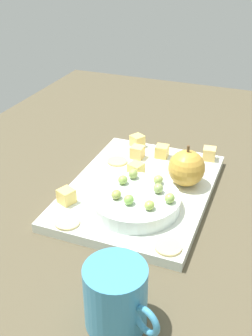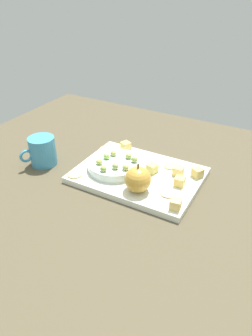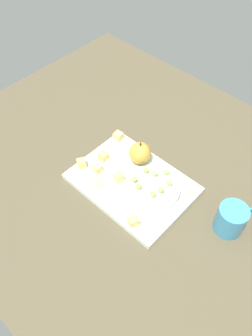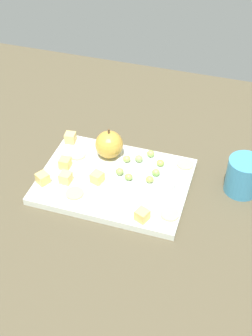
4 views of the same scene
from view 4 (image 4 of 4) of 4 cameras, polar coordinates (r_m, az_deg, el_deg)
table at (r=110.36cm, az=-1.72°, el=-1.16°), size 130.59×105.14×3.66cm
platter at (r=105.36cm, az=-1.50°, el=-1.69°), size 34.55×25.16×1.74cm
serving_dish at (r=103.48cm, az=2.28°, el=-1.08°), size 15.41×15.41×2.50cm
apple_whole at (r=108.91cm, az=-2.16°, el=3.00°), size 6.84×6.84×6.84cm
apple_stem at (r=106.43cm, az=-2.21°, el=4.69°), size 0.50×0.50×1.20cm
cheese_cube_0 at (r=95.01cm, az=2.07°, el=-6.01°), size 3.32×3.32×2.55cm
cheese_cube_1 at (r=107.85cm, az=-7.76°, el=0.63°), size 2.68×2.68×2.55cm
cheese_cube_2 at (r=103.33cm, az=-3.69°, el=-1.21°), size 3.16×3.16×2.55cm
cheese_cube_3 at (r=115.29cm, az=-7.09°, el=3.84°), size 2.82×2.82×2.55cm
cheese_cube_4 at (r=104.67cm, az=-10.55°, el=-1.30°), size 3.48×3.48×2.55cm
cheese_cube_5 at (r=104.02cm, az=-7.69°, el=-1.22°), size 2.67×2.67×2.55cm
cracker_0 at (r=111.49cm, az=-6.19°, el=1.68°), size 4.11×4.11×0.40cm
cracker_1 at (r=109.11cm, az=7.54°, el=0.48°), size 4.11×4.11×0.40cm
cracker_2 at (r=101.60cm, az=-6.55°, el=-3.22°), size 4.11×4.11×0.40cm
cracker_3 at (r=97.03cm, az=5.60°, el=-5.87°), size 4.11×4.11×0.40cm
grape_0 at (r=101.50cm, az=-0.80°, el=-0.46°), size 1.85×1.66×1.73cm
grape_1 at (r=99.90cm, az=3.03°, el=-1.46°), size 1.85×1.66×1.51cm
grape_2 at (r=104.19cm, az=4.39°, el=0.65°), size 1.85×1.66×1.50cm
grape_3 at (r=104.93cm, az=1.65°, el=1.19°), size 1.85×1.66×1.68cm
grape_4 at (r=101.53cm, az=3.83°, el=-0.57°), size 1.85×1.66×1.68cm
grape_5 at (r=100.28cm, az=0.34°, el=-1.15°), size 1.85×1.66×1.58cm
grape_6 at (r=106.47cm, az=3.16°, el=1.85°), size 1.85×1.66×1.69cm
grape_7 at (r=104.64cm, az=0.04°, el=1.05°), size 1.85×1.66×1.62cm
cup at (r=105.02cm, az=14.74°, el=-0.94°), size 7.85×10.59×8.78cm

